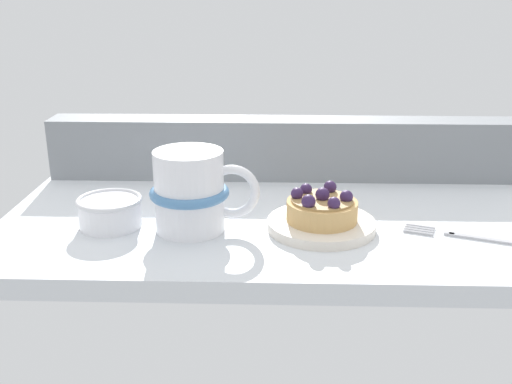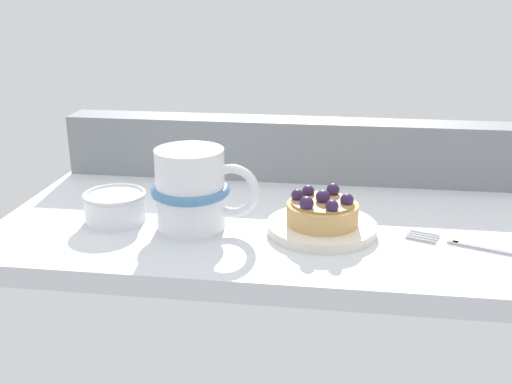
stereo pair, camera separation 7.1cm
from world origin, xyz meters
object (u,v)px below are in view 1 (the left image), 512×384
object	(u,v)px
dessert_plate	(321,225)
raspberry_tart	(322,208)
coffee_mug	(192,191)
sugar_bowl	(110,211)
dessert_fork	(474,236)

from	to	relation	value
dessert_plate	raspberry_tart	xyz separation A→B (cm)	(-0.02, -0.00, 2.24)
dessert_plate	raspberry_tart	size ratio (longest dim) A/B	1.53
dessert_plate	coffee_mug	xyz separation A→B (cm)	(-15.77, -0.55, 4.41)
raspberry_tart	coffee_mug	size ratio (longest dim) A/B	0.65
dessert_plate	sugar_bowl	size ratio (longest dim) A/B	1.64
coffee_mug	sugar_bowl	bearing A→B (deg)	176.02
dessert_fork	sugar_bowl	distance (cm)	44.15
dessert_plate	sugar_bowl	world-z (taller)	sugar_bowl
raspberry_tart	dessert_fork	xyz separation A→B (cm)	(17.92, -2.30, -2.50)
raspberry_tart	coffee_mug	bearing A→B (deg)	-178.00
coffee_mug	sugar_bowl	size ratio (longest dim) A/B	1.65
dessert_plate	sugar_bowl	xyz separation A→B (cm)	(-26.15, 0.17, 1.44)
raspberry_tart	coffee_mug	distance (cm)	15.91
dessert_plate	coffee_mug	bearing A→B (deg)	-177.99
raspberry_tart	dessert_fork	distance (cm)	18.24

